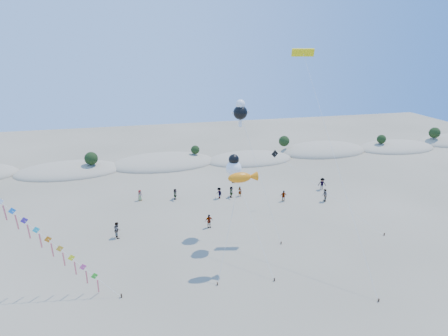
# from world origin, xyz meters

# --- Properties ---
(dune_ridge) EXTENTS (145.30, 11.49, 5.57)m
(dune_ridge) POSITION_xyz_m (1.06, 45.14, 0.11)
(dune_ridge) COLOR gray
(dune_ridge) RESTS_ON ground
(fish_kite) EXTENTS (4.60, 3.61, 9.65)m
(fish_kite) POSITION_xyz_m (5.09, 11.22, 9.13)
(fish_kite) COLOR #3F2D1E
(fish_kite) RESTS_ON ground
(cartoon_kite_low) EXTENTS (2.74, 8.87, 10.11)m
(cartoon_kite_low) POSITION_xyz_m (5.36, 15.53, 8.78)
(cartoon_kite_low) COLOR #3F2D1E
(cartoon_kite_low) RESTS_ON ground
(cartoon_kite_high) EXTENTS (4.27, 6.64, 15.11)m
(cartoon_kite_high) POSITION_xyz_m (7.12, 19.47, 13.83)
(cartoon_kite_high) COLOR #3F2D1E
(cartoon_kite_high) RESTS_ON ground
(parafoil_kite) EXTENTS (2.53, 16.18, 20.45)m
(parafoil_kite) POSITION_xyz_m (13.63, 18.06, 19.65)
(parafoil_kite) COLOR #3F2D1E
(parafoil_kite) RESTS_ON ground
(dark_kite) EXTENTS (10.00, 11.40, 7.74)m
(dark_kite) POSITION_xyz_m (15.57, 21.06, 5.36)
(dark_kite) COLOR #3F2D1E
(dark_kite) RESTS_ON ground
(beachgoers) EXTENTS (30.56, 10.98, 1.87)m
(beachgoers) POSITION_xyz_m (8.12, 25.33, 0.85)
(beachgoers) COLOR slate
(beachgoers) RESTS_ON ground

